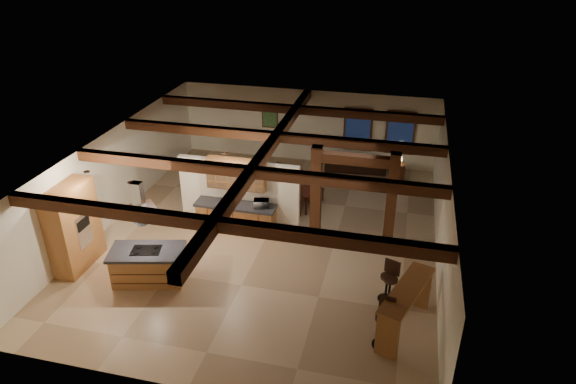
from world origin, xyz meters
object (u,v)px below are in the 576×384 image
object	(u,v)px
dining_table	(289,194)
bar_counter	(406,302)
sofa	(355,162)
kitchen_island	(148,265)

from	to	relation	value
dining_table	bar_counter	bearing A→B (deg)	-36.33
dining_table	sofa	size ratio (longest dim) A/B	0.85
bar_counter	dining_table	bearing A→B (deg)	126.70
dining_table	bar_counter	size ratio (longest dim) A/B	0.87
sofa	bar_counter	distance (m)	8.95
kitchen_island	bar_counter	size ratio (longest dim) A/B	0.92
dining_table	sofa	distance (m)	3.76
kitchen_island	sofa	world-z (taller)	kitchen_island
dining_table	sofa	world-z (taller)	dining_table
dining_table	bar_counter	world-z (taller)	bar_counter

